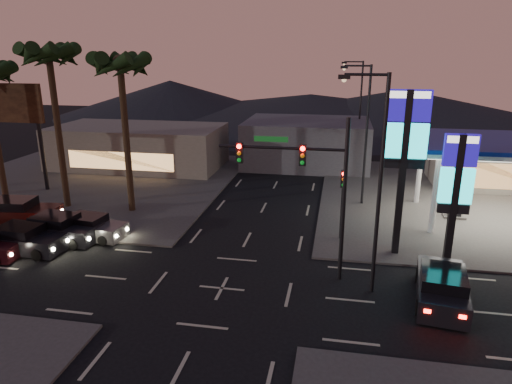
% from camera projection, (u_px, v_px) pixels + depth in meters
% --- Properties ---
extents(ground, '(140.00, 140.00, 0.00)m').
position_uv_depth(ground, '(222.00, 288.00, 21.73)').
color(ground, black).
rests_on(ground, ground).
extents(corner_lot_ne, '(24.00, 24.00, 0.12)m').
position_uv_depth(corner_lot_ne, '(484.00, 202.00, 33.97)').
color(corner_lot_ne, '#47443F').
rests_on(corner_lot_ne, ground).
extents(corner_lot_nw, '(24.00, 24.00, 0.12)m').
position_uv_depth(corner_lot_nw, '(90.00, 181.00, 39.54)').
color(corner_lot_nw, '#47443F').
rests_on(corner_lot_nw, ground).
extents(convenience_store, '(10.00, 6.00, 4.00)m').
position_uv_depth(convenience_store, '(496.00, 163.00, 37.75)').
color(convenience_store, '#726B5B').
rests_on(convenience_store, ground).
extents(pylon_sign_tall, '(2.20, 0.35, 9.00)m').
position_uv_depth(pylon_sign_tall, '(405.00, 141.00, 23.55)').
color(pylon_sign_tall, black).
rests_on(pylon_sign_tall, ground).
extents(pylon_sign_short, '(1.60, 0.35, 7.00)m').
position_uv_depth(pylon_sign_short, '(457.00, 181.00, 22.68)').
color(pylon_sign_short, black).
rests_on(pylon_sign_short, ground).
extents(traffic_signal_mast, '(6.10, 0.39, 8.00)m').
position_uv_depth(traffic_signal_mast, '(308.00, 176.00, 21.41)').
color(traffic_signal_mast, black).
rests_on(traffic_signal_mast, ground).
extents(pedestal_signal, '(0.32, 0.39, 4.30)m').
position_uv_depth(pedestal_signal, '(343.00, 193.00, 26.48)').
color(pedestal_signal, black).
rests_on(pedestal_signal, ground).
extents(streetlight_near, '(2.14, 0.25, 10.00)m').
position_uv_depth(streetlight_near, '(376.00, 174.00, 19.81)').
color(streetlight_near, black).
rests_on(streetlight_near, ground).
extents(streetlight_mid, '(2.14, 0.25, 10.00)m').
position_uv_depth(streetlight_mid, '(364.00, 127.00, 32.03)').
color(streetlight_mid, black).
rests_on(streetlight_mid, ground).
extents(streetlight_far, '(2.14, 0.25, 10.00)m').
position_uv_depth(streetlight_far, '(358.00, 106.00, 45.19)').
color(streetlight_far, black).
rests_on(streetlight_far, ground).
extents(palm_a, '(4.41, 4.41, 10.86)m').
position_uv_depth(palm_a, '(121.00, 74.00, 29.46)').
color(palm_a, black).
rests_on(palm_a, ground).
extents(palm_b, '(4.41, 4.41, 11.46)m').
position_uv_depth(palm_b, '(50.00, 65.00, 30.18)').
color(palm_b, black).
rests_on(palm_b, ground).
extents(billboard, '(6.00, 0.30, 8.50)m').
position_uv_depth(billboard, '(8.00, 112.00, 35.66)').
color(billboard, black).
rests_on(billboard, ground).
extents(building_far_west, '(16.00, 8.00, 4.00)m').
position_uv_depth(building_far_west, '(139.00, 147.00, 44.26)').
color(building_far_west, '#726B5B').
rests_on(building_far_west, ground).
extents(building_far_mid, '(12.00, 9.00, 4.40)m').
position_uv_depth(building_far_mid, '(307.00, 143.00, 45.18)').
color(building_far_mid, '#4C4C51').
rests_on(building_far_mid, ground).
extents(hill_left, '(40.00, 40.00, 6.00)m').
position_uv_depth(hill_left, '(171.00, 98.00, 81.61)').
color(hill_left, black).
rests_on(hill_left, ground).
extents(hill_right, '(50.00, 50.00, 5.00)m').
position_uv_depth(hill_right, '(402.00, 105.00, 74.79)').
color(hill_right, black).
rests_on(hill_right, ground).
extents(hill_center, '(60.00, 60.00, 4.00)m').
position_uv_depth(hill_center, '(311.00, 106.00, 77.54)').
color(hill_center, black).
rests_on(hill_center, ground).
extents(car_lane_a_front, '(4.73, 2.20, 1.51)m').
position_uv_depth(car_lane_a_front, '(24.00, 240.00, 25.60)').
color(car_lane_a_front, black).
rests_on(car_lane_a_front, ground).
extents(car_lane_b_front, '(4.43, 2.21, 1.40)m').
position_uv_depth(car_lane_b_front, '(90.00, 228.00, 27.50)').
color(car_lane_b_front, '#555558').
rests_on(car_lane_b_front, ground).
extents(car_lane_b_mid, '(5.00, 2.43, 1.58)m').
position_uv_depth(car_lane_b_mid, '(60.00, 229.00, 27.05)').
color(car_lane_b_mid, black).
rests_on(car_lane_b_mid, ground).
extents(car_lane_b_rear, '(5.33, 2.69, 1.68)m').
position_uv_depth(car_lane_b_rear, '(18.00, 212.00, 29.71)').
color(car_lane_b_rear, black).
rests_on(car_lane_b_rear, ground).
extents(suv_station, '(2.68, 5.07, 1.62)m').
position_uv_depth(suv_station, '(442.00, 287.00, 20.33)').
color(suv_station, black).
rests_on(suv_station, ground).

